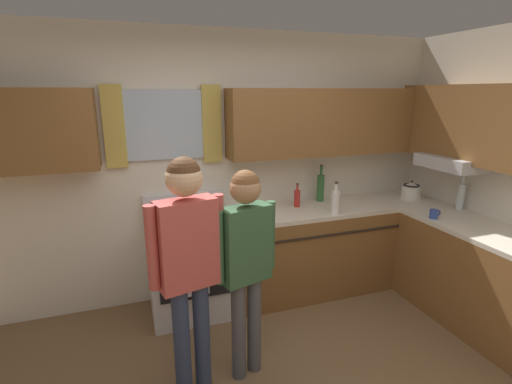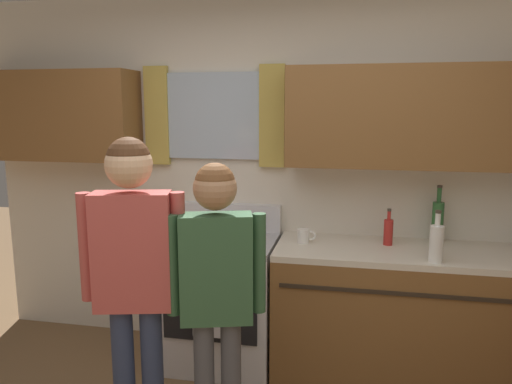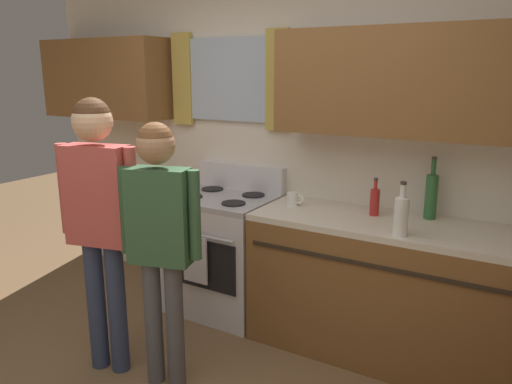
{
  "view_description": "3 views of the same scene",
  "coord_description": "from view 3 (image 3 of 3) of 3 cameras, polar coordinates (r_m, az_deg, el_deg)",
  "views": [
    {
      "loc": [
        -0.87,
        -1.7,
        2.04
      ],
      "look_at": [
        0.07,
        1.01,
        1.27
      ],
      "focal_mm": 26.43,
      "sensor_mm": 36.0,
      "label": 1
    },
    {
      "loc": [
        0.48,
        -1.59,
        1.8
      ],
      "look_at": [
        -0.04,
        1.02,
        1.34
      ],
      "focal_mm": 33.95,
      "sensor_mm": 36.0,
      "label": 2
    },
    {
      "loc": [
        1.63,
        -1.4,
        1.81
      ],
      "look_at": [
        0.18,
        1.06,
        1.11
      ],
      "focal_mm": 34.75,
      "sensor_mm": 36.0,
      "label": 3
    }
  ],
  "objects": [
    {
      "name": "bottle_wine_green",
      "position": [
        3.28,
        19.52,
        -0.35
      ],
      "size": [
        0.08,
        0.08,
        0.39
      ],
      "color": "#2D6633",
      "rests_on": "kitchen_counter_run"
    },
    {
      "name": "back_wall_unit",
      "position": [
        3.6,
        4.51,
        8.36
      ],
      "size": [
        4.6,
        0.42,
        2.6
      ],
      "color": "silver",
      "rests_on": "ground"
    },
    {
      "name": "adult_in_plaid",
      "position": [
        2.79,
        -11.04,
        -3.89
      ],
      "size": [
        0.47,
        0.24,
        1.55
      ],
      "color": "#4C4C51",
      "rests_on": "ground"
    },
    {
      "name": "bottle_sauce_red",
      "position": [
        3.26,
        13.5,
        -1.05
      ],
      "size": [
        0.06,
        0.06,
        0.25
      ],
      "color": "red",
      "rests_on": "kitchen_counter_run"
    },
    {
      "name": "stove_oven",
      "position": [
        3.81,
        -3.75,
        -6.81
      ],
      "size": [
        0.75,
        0.67,
        1.1
      ],
      "color": "silver",
      "rests_on": "ground"
    },
    {
      "name": "adult_left",
      "position": [
        3.0,
        -17.64,
        -1.5
      ],
      "size": [
        0.5,
        0.24,
        1.67
      ],
      "color": "#2D3856",
      "rests_on": "ground"
    },
    {
      "name": "kitchen_counter_run",
      "position": [
        2.85,
        24.8,
        -16.02
      ],
      "size": [
        2.3,
        2.16,
        0.9
      ],
      "color": "brown",
      "rests_on": "ground"
    },
    {
      "name": "bottle_milk_white",
      "position": [
        2.9,
        16.37,
        -2.59
      ],
      "size": [
        0.08,
        0.08,
        0.31
      ],
      "color": "white",
      "rests_on": "kitchen_counter_run"
    },
    {
      "name": "mug_ceramic_white",
      "position": [
        3.42,
        4.29,
        -0.82
      ],
      "size": [
        0.13,
        0.08,
        0.09
      ],
      "color": "white",
      "rests_on": "kitchen_counter_run"
    }
  ]
}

